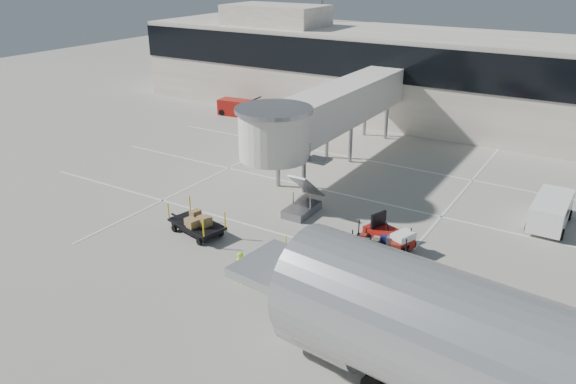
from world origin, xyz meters
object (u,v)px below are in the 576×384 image
Objects in this scene: suitcase_cart at (381,245)px; baggage_tug at (389,237)px; minivan at (551,209)px; belt_loader at (239,108)px; box_cart_near at (311,255)px; ground_worker at (240,268)px; box_cart_far at (198,224)px.

baggage_tug is at bearing 68.67° from suitcase_cart.
belt_loader is (-29.94, 10.30, -0.25)m from minivan.
box_cart_near is at bearing -107.64° from baggage_tug.
box_cart_near is (-2.59, -2.85, 0.02)m from suitcase_cart.
ground_worker is (-4.65, -7.10, 0.19)m from baggage_tug.
box_cart_near is 3.95m from ground_worker.
minivan is (6.88, 7.51, 0.38)m from baggage_tug.
baggage_tug is 4.57m from box_cart_near.
belt_loader is at bearing 133.69° from box_cart_far.
ground_worker is at bearing -59.52° from belt_loader.
belt_loader reaches higher than suitcase_cart.
ground_worker reaches higher than box_cart_near.
box_cart_far is 5.90m from ground_worker.
belt_loader is (-13.30, 21.97, 0.16)m from box_cart_far.
minivan reaches higher than box_cart_far.
suitcase_cart is 1.09× the size of box_cart_near.
baggage_tug reaches higher than ground_worker.
baggage_tug reaches higher than suitcase_cart.
box_cart_near is 14.75m from minivan.
box_cart_near is 29.56m from belt_loader.
box_cart_far is 25.68m from belt_loader.
belt_loader is at bearing 149.14° from box_cart_near.
belt_loader reaches higher than ground_worker.
suitcase_cart is 3.85m from box_cart_near.
minivan is at bearing 66.82° from baggage_tug.
ground_worker is 18.61m from minivan.
minivan is 1.05× the size of belt_loader.
box_cart_far is at bearing -170.76° from suitcase_cart.
minivan is (9.63, 11.16, 0.52)m from box_cart_near.
baggage_tug is 0.80× the size of suitcase_cart.
ground_worker reaches higher than suitcase_cart.
baggage_tug is at bearing 35.54° from box_cart_far.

